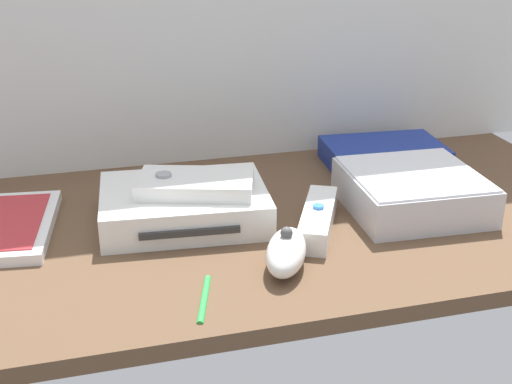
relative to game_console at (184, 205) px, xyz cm
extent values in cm
cube|color=brown|center=(8.96, -2.41, -3.20)|extent=(100.00, 48.00, 2.00)
cube|color=white|center=(0.00, 0.03, 0.00)|extent=(22.27, 17.70, 4.40)
cube|color=#2D2D2D|center=(-0.68, -8.14, 0.00)|extent=(12.01, 1.60, 0.80)
cube|color=silver|center=(30.02, -4.44, 0.30)|extent=(17.73, 17.73, 5.00)
cube|color=silver|center=(30.02, -4.44, 2.95)|extent=(17.02, 17.02, 0.30)
cube|color=navy|center=(33.57, 12.19, -0.50)|extent=(18.84, 13.30, 3.40)
cube|color=#19D833|center=(33.11, 6.01, -0.50)|extent=(8.01, 0.99, 0.60)
cube|color=white|center=(15.74, -7.10, -0.70)|extent=(9.67, 14.89, 3.00)
cylinder|color=#387FDB|center=(15.74, -7.10, 1.00)|extent=(1.40, 1.40, 0.40)
ellipsoid|color=white|center=(8.85, -15.40, -0.20)|extent=(8.17, 10.92, 4.00)
sphere|color=#4C4C4C|center=(8.85, -15.40, 2.20)|extent=(1.40, 1.40, 1.40)
cube|color=white|center=(1.42, -1.13, 3.20)|extent=(16.12, 11.90, 2.00)
cylinder|color=#99999E|center=(-2.41, 0.05, 4.40)|extent=(2.50, 2.50, 0.40)
cylinder|color=green|center=(-1.31, -19.65, -1.85)|extent=(3.21, 8.83, 0.70)
camera|label=1|loc=(-12.32, -81.21, 36.52)|focal=48.79mm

